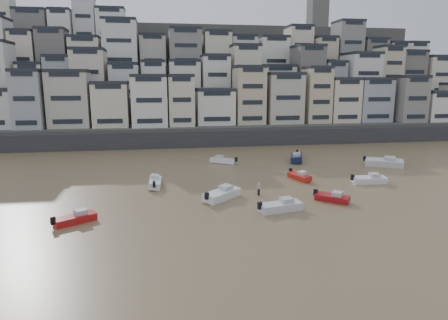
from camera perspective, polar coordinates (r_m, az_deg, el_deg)
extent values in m
cube|color=#38383A|center=(87.51, -1.50, 3.11)|extent=(140.00, 3.00, 3.50)
cube|color=#4C4C47|center=(95.12, 0.90, 3.93)|extent=(140.00, 14.00, 4.00)
cube|color=#4C4C47|center=(106.55, -0.26, 6.36)|extent=(140.00, 14.00, 10.00)
cube|color=#4C4C47|center=(118.12, -1.20, 8.80)|extent=(140.00, 14.00, 18.00)
cube|color=#4C4C47|center=(129.89, -1.99, 10.80)|extent=(140.00, 16.00, 26.00)
cube|color=#4C4C47|center=(143.78, -2.74, 12.05)|extent=(140.00, 18.00, 32.00)
cube|color=#66635E|center=(154.17, 13.29, 21.07)|extent=(6.00, 6.00, 18.00)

